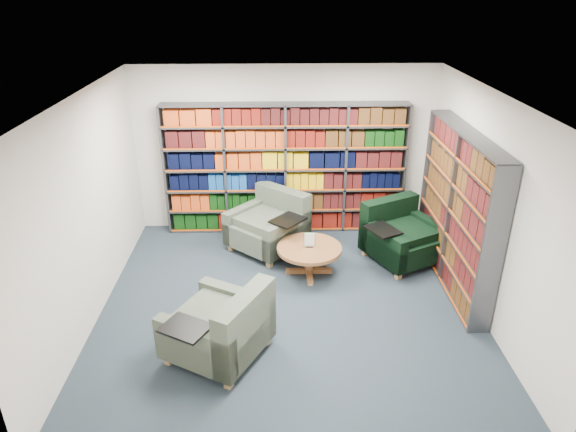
{
  "coord_description": "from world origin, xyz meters",
  "views": [
    {
      "loc": [
        -0.17,
        -5.78,
        4.03
      ],
      "look_at": [
        0.0,
        0.6,
        1.05
      ],
      "focal_mm": 32.0,
      "sensor_mm": 36.0,
      "label": 1
    }
  ],
  "objects_px": {
    "chair_teal_front": "(224,330)",
    "coffee_table": "(309,252)",
    "chair_green_right": "(399,237)",
    "chair_teal_left": "(271,226)"
  },
  "relations": [
    {
      "from": "chair_teal_left",
      "to": "chair_green_right",
      "type": "distance_m",
      "value": 2.04
    },
    {
      "from": "chair_teal_left",
      "to": "coffee_table",
      "type": "bearing_deg",
      "value": -57.32
    },
    {
      "from": "chair_teal_left",
      "to": "chair_teal_front",
      "type": "distance_m",
      "value": 2.75
    },
    {
      "from": "chair_teal_left",
      "to": "coffee_table",
      "type": "relative_size",
      "value": 1.51
    },
    {
      "from": "chair_green_right",
      "to": "chair_teal_front",
      "type": "xyz_separation_m",
      "value": [
        -2.53,
        -2.27,
        0.0
      ]
    },
    {
      "from": "chair_green_right",
      "to": "coffee_table",
      "type": "height_order",
      "value": "chair_green_right"
    },
    {
      "from": "chair_green_right",
      "to": "coffee_table",
      "type": "xyz_separation_m",
      "value": [
        -1.43,
        -0.45,
        -0.01
      ]
    },
    {
      "from": "chair_teal_front",
      "to": "coffee_table",
      "type": "relative_size",
      "value": 1.43
    },
    {
      "from": "chair_green_right",
      "to": "chair_teal_front",
      "type": "relative_size",
      "value": 0.99
    },
    {
      "from": "chair_teal_left",
      "to": "chair_green_right",
      "type": "height_order",
      "value": "chair_teal_left"
    }
  ]
}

